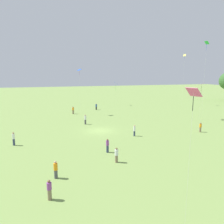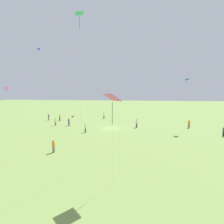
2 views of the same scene
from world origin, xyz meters
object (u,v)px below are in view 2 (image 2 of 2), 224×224
at_px(kite_6, 112,100).
at_px(person_6, 85,128).
at_px(person_4, 137,123).
at_px(kite_3, 39,55).
at_px(person_5, 224,131).
at_px(person_7, 189,124).
at_px(kite_1, 187,81).
at_px(person_8, 60,118).
at_px(person_10, 49,117).
at_px(person_2, 69,122).
at_px(kite_5, 80,24).
at_px(kite_4, 7,90).
at_px(person_0, 55,122).
at_px(person_9, 53,146).
at_px(dog_0, 73,116).
at_px(person_3, 104,116).

bearing_deg(kite_6, person_6, 22.52).
distance_m(person_4, kite_3, 39.39).
xyz_separation_m(person_5, person_7, (4.16, -6.63, 0.03)).
height_order(person_4, kite_1, kite_1).
bearing_deg(person_8, person_10, -134.27).
bearing_deg(person_10, person_5, -66.99).
xyz_separation_m(person_2, kite_5, (-10.23, 21.85, 13.55)).
height_order(person_8, person_10, person_8).
relative_size(person_5, kite_5, 0.11).
bearing_deg(kite_4, person_10, 80.91).
height_order(person_4, person_7, person_4).
bearing_deg(kite_6, person_4, -6.01).
distance_m(person_0, person_9, 19.22).
xyz_separation_m(person_10, kite_3, (6.64, -7.95, 18.93)).
xyz_separation_m(person_4, dog_0, (19.66, -12.37, -0.55)).
height_order(person_0, person_8, person_8).
bearing_deg(person_7, person_4, 91.48).
bearing_deg(kite_1, person_6, 27.50).
relative_size(person_0, dog_0, 2.31).
distance_m(person_2, person_7, 27.39).
height_order(person_0, person_2, person_2).
height_order(person_2, dog_0, person_2).
xyz_separation_m(person_0, kite_3, (12.19, -15.24, 18.91)).
height_order(person_0, kite_1, kite_1).
bearing_deg(person_4, person_10, 173.65).
bearing_deg(kite_6, dog_0, 24.47).
bearing_deg(kite_5, dog_0, 149.19).
relative_size(person_9, dog_0, 2.19).
distance_m(person_2, kite_6, 28.48).
bearing_deg(kite_6, person_8, 30.75).
height_order(person_0, person_3, person_3).
bearing_deg(person_3, kite_5, 170.99).
bearing_deg(kite_1, person_7, -118.32).
bearing_deg(person_8, kite_1, 43.13).
xyz_separation_m(person_4, kite_5, (5.60, 22.14, 13.50)).
xyz_separation_m(kite_5, dog_0, (14.06, -34.52, -14.05)).
distance_m(person_6, kite_5, 21.34).
bearing_deg(person_4, person_5, -10.12).
bearing_deg(person_3, kite_6, 175.94).
xyz_separation_m(person_8, kite_3, (10.20, -8.55, 18.90)).
bearing_deg(person_0, kite_1, 154.08).
xyz_separation_m(person_3, kite_1, (-19.84, 11.97, 9.17)).
relative_size(person_5, person_6, 0.96).
relative_size(person_0, person_2, 0.97).
relative_size(person_9, person_10, 0.96).
xyz_separation_m(person_8, kite_1, (-31.28, 6.65, 9.26)).
distance_m(person_8, person_9, 26.14).
relative_size(person_2, person_10, 1.05).
bearing_deg(person_7, person_5, -152.18).
xyz_separation_m(person_6, kite_3, (21.24, -21.00, 18.86)).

